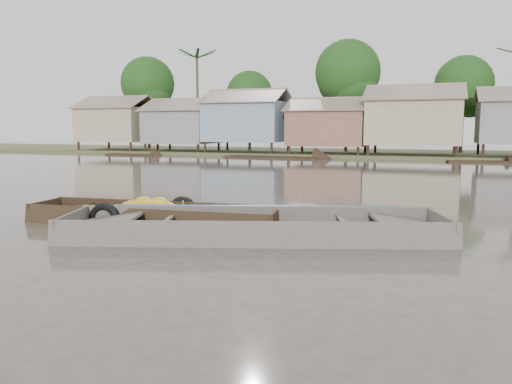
% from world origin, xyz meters
% --- Properties ---
extents(ground, '(120.00, 120.00, 0.00)m').
position_xyz_m(ground, '(0.00, 0.00, 0.00)').
color(ground, '#453C35').
rests_on(ground, ground).
extents(riverbank, '(120.00, 12.47, 10.22)m').
position_xyz_m(riverbank, '(3.03, 31.86, 3.07)').
color(riverbank, '#384723').
rests_on(riverbank, ground).
extents(banana_boat, '(6.25, 1.97, 0.86)m').
position_xyz_m(banana_boat, '(-2.38, 1.09, 0.19)').
color(banana_boat, black).
rests_on(banana_boat, ground).
extents(viewer_boat, '(8.16, 4.36, 0.64)m').
position_xyz_m(viewer_boat, '(0.52, 0.53, 0.07)').
color(viewer_boat, '#433F38').
rests_on(viewer_boat, ground).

